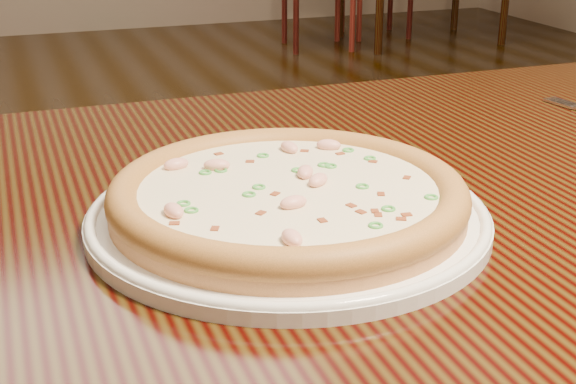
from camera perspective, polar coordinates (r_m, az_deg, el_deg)
name	(u,v)px	position (r m, az deg, el deg)	size (l,w,h in m)	color
hero_table	(382,278)	(0.83, 6.68, -6.08)	(1.20, 0.80, 0.75)	black
plate	(288,215)	(0.69, 0.00, -1.63)	(0.35, 0.35, 0.02)	white
pizza	(288,195)	(0.69, -0.01, -0.23)	(0.31, 0.31, 0.03)	#CD8A4C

